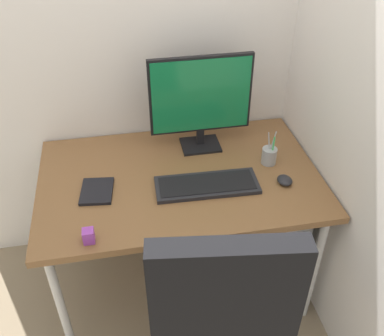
{
  "coord_description": "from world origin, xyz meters",
  "views": [
    {
      "loc": [
        -0.24,
        -1.59,
        2.0
      ],
      "look_at": [
        0.04,
        -0.08,
        0.84
      ],
      "focal_mm": 40.83,
      "sensor_mm": 36.0,
      "label": 1
    }
  ],
  "objects_px": {
    "filing_cabinet": "(256,231)",
    "monitor": "(201,99)",
    "office_chair": "(216,331)",
    "desk_clamp_accessory": "(89,236)",
    "mouse": "(285,180)",
    "notebook": "(97,191)",
    "keyboard": "(207,185)",
    "pen_holder": "(269,155)"
  },
  "relations": [
    {
      "from": "filing_cabinet",
      "to": "monitor",
      "type": "bearing_deg",
      "value": 135.22
    },
    {
      "from": "office_chair",
      "to": "desk_clamp_accessory",
      "type": "bearing_deg",
      "value": 136.5
    },
    {
      "from": "mouse",
      "to": "notebook",
      "type": "xyz_separation_m",
      "value": [
        -0.85,
        0.09,
        -0.01
      ]
    },
    {
      "from": "filing_cabinet",
      "to": "keyboard",
      "type": "relative_size",
      "value": 1.35
    },
    {
      "from": "mouse",
      "to": "desk_clamp_accessory",
      "type": "xyz_separation_m",
      "value": [
        -0.88,
        -0.2,
        0.01
      ]
    },
    {
      "from": "pen_holder",
      "to": "notebook",
      "type": "relative_size",
      "value": 1.01
    },
    {
      "from": "mouse",
      "to": "pen_holder",
      "type": "distance_m",
      "value": 0.17
    },
    {
      "from": "mouse",
      "to": "notebook",
      "type": "bearing_deg",
      "value": 167.54
    },
    {
      "from": "keyboard",
      "to": "desk_clamp_accessory",
      "type": "distance_m",
      "value": 0.58
    },
    {
      "from": "office_chair",
      "to": "pen_holder",
      "type": "relative_size",
      "value": 6.77
    },
    {
      "from": "office_chair",
      "to": "notebook",
      "type": "xyz_separation_m",
      "value": [
        -0.39,
        0.69,
        0.13
      ]
    },
    {
      "from": "monitor",
      "to": "notebook",
      "type": "bearing_deg",
      "value": -151.65
    },
    {
      "from": "pen_holder",
      "to": "monitor",
      "type": "bearing_deg",
      "value": 144.13
    },
    {
      "from": "desk_clamp_accessory",
      "to": "office_chair",
      "type": "bearing_deg",
      "value": -43.5
    },
    {
      "from": "office_chair",
      "to": "desk_clamp_accessory",
      "type": "relative_size",
      "value": 20.64
    },
    {
      "from": "filing_cabinet",
      "to": "mouse",
      "type": "xyz_separation_m",
      "value": [
        0.06,
        -0.12,
        0.44
      ]
    },
    {
      "from": "desk_clamp_accessory",
      "to": "monitor",
      "type": "bearing_deg",
      "value": 45.88
    },
    {
      "from": "keyboard",
      "to": "notebook",
      "type": "height_order",
      "value": "keyboard"
    },
    {
      "from": "office_chair",
      "to": "notebook",
      "type": "distance_m",
      "value": 0.81
    },
    {
      "from": "monitor",
      "to": "pen_holder",
      "type": "bearing_deg",
      "value": -35.87
    },
    {
      "from": "pen_holder",
      "to": "notebook",
      "type": "height_order",
      "value": "pen_holder"
    },
    {
      "from": "office_chair",
      "to": "monitor",
      "type": "xyz_separation_m",
      "value": [
        0.14,
        0.98,
        0.39
      ]
    },
    {
      "from": "notebook",
      "to": "pen_holder",
      "type": "bearing_deg",
      "value": 11.89
    },
    {
      "from": "monitor",
      "to": "office_chair",
      "type": "bearing_deg",
      "value": -98.25
    },
    {
      "from": "notebook",
      "to": "filing_cabinet",
      "type": "bearing_deg",
      "value": 8.88
    },
    {
      "from": "office_chair",
      "to": "desk_clamp_accessory",
      "type": "height_order",
      "value": "office_chair"
    },
    {
      "from": "monitor",
      "to": "mouse",
      "type": "xyz_separation_m",
      "value": [
        0.32,
        -0.38,
        -0.25
      ]
    },
    {
      "from": "office_chair",
      "to": "mouse",
      "type": "xyz_separation_m",
      "value": [
        0.46,
        0.6,
        0.14
      ]
    },
    {
      "from": "keyboard",
      "to": "mouse",
      "type": "bearing_deg",
      "value": -6.46
    },
    {
      "from": "notebook",
      "to": "desk_clamp_accessory",
      "type": "xyz_separation_m",
      "value": [
        -0.03,
        -0.29,
        0.02
      ]
    },
    {
      "from": "desk_clamp_accessory",
      "to": "filing_cabinet",
      "type": "bearing_deg",
      "value": 21.33
    },
    {
      "from": "pen_holder",
      "to": "keyboard",
      "type": "bearing_deg",
      "value": -159.65
    },
    {
      "from": "notebook",
      "to": "monitor",
      "type": "bearing_deg",
      "value": 35.29
    },
    {
      "from": "mouse",
      "to": "notebook",
      "type": "distance_m",
      "value": 0.85
    },
    {
      "from": "notebook",
      "to": "desk_clamp_accessory",
      "type": "distance_m",
      "value": 0.3
    },
    {
      "from": "office_chair",
      "to": "mouse",
      "type": "bearing_deg",
      "value": 52.61
    },
    {
      "from": "keyboard",
      "to": "notebook",
      "type": "relative_size",
      "value": 2.67
    },
    {
      "from": "pen_holder",
      "to": "desk_clamp_accessory",
      "type": "distance_m",
      "value": 0.93
    },
    {
      "from": "notebook",
      "to": "keyboard",
      "type": "bearing_deg",
      "value": 0.86
    },
    {
      "from": "filing_cabinet",
      "to": "pen_holder",
      "type": "relative_size",
      "value": 3.57
    },
    {
      "from": "mouse",
      "to": "notebook",
      "type": "height_order",
      "value": "mouse"
    },
    {
      "from": "keyboard",
      "to": "filing_cabinet",
      "type": "bearing_deg",
      "value": 14.85
    }
  ]
}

